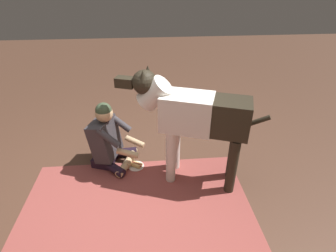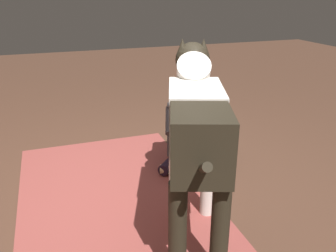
{
  "view_description": "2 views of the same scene",
  "coord_description": "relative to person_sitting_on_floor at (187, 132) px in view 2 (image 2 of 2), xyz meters",
  "views": [
    {
      "loc": [
        -0.17,
        2.22,
        2.19
      ],
      "look_at": [
        -0.39,
        -0.28,
        0.68
      ],
      "focal_mm": 28.01,
      "sensor_mm": 36.0,
      "label": 1
    },
    {
      "loc": [
        -2.63,
        0.69,
        1.68
      ],
      "look_at": [
        -0.03,
        -0.21,
        0.6
      ],
      "focal_mm": 37.56,
      "sensor_mm": 36.0,
      "label": 2
    }
  ],
  "objects": [
    {
      "name": "hot_dog_on_plate",
      "position": [
        -0.32,
        0.11,
        -0.33
      ],
      "size": [
        0.2,
        0.2,
        0.06
      ],
      "color": "silver",
      "rests_on": "ground"
    },
    {
      "name": "area_rug",
      "position": [
        -0.34,
        0.81,
        -0.35
      ],
      "size": [
        2.43,
        1.58,
        0.01
      ],
      "primitive_type": "cube",
      "color": "brown",
      "rests_on": "ground"
    },
    {
      "name": "person_sitting_on_floor",
      "position": [
        0.0,
        0.0,
        0.0
      ],
      "size": [
        0.71,
        0.6,
        0.86
      ],
      "color": "black",
      "rests_on": "ground"
    },
    {
      "name": "large_dog",
      "position": [
        -0.98,
        0.35,
        0.49
      ],
      "size": [
        1.56,
        0.69,
        1.33
      ],
      "color": "silver",
      "rests_on": "ground"
    },
    {
      "name": "ground_plane",
      "position": [
        -0.33,
        0.54,
        -0.36
      ],
      "size": [
        15.43,
        15.43,
        0.0
      ],
      "primitive_type": "plane",
      "color": "#4F3325"
    }
  ]
}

